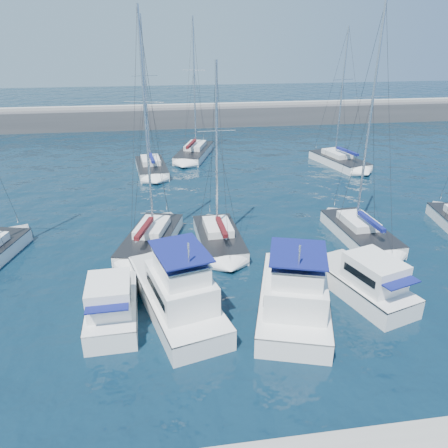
{
  "coord_description": "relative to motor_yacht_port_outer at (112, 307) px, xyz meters",
  "views": [
    {
      "loc": [
        -5.4,
        -21.05,
        14.47
      ],
      "look_at": [
        -1.6,
        4.43,
        3.0
      ],
      "focal_mm": 35.0,
      "sensor_mm": 36.0,
      "label": 1
    }
  ],
  "objects": [
    {
      "name": "ground",
      "position": [
        8.46,
        0.9,
        -0.94
      ],
      "size": [
        220.0,
        220.0,
        0.0
      ],
      "primitive_type": "plane",
      "color": "black",
      "rests_on": "ground"
    },
    {
      "name": "breakwater",
      "position": [
        8.46,
        52.9,
        0.11
      ],
      "size": [
        160.0,
        6.0,
        4.45
      ],
      "color": "#424244",
      "rests_on": "ground"
    },
    {
      "name": "motor_yacht_port_outer",
      "position": [
        0.0,
        0.0,
        0.0
      ],
      "size": [
        2.83,
        5.94,
        3.2
      ],
      "rotation": [
        0.0,
        0.0,
        0.04
      ],
      "color": "white",
      "rests_on": "ground"
    },
    {
      "name": "motor_yacht_port_inner",
      "position": [
        3.53,
        0.45,
        0.19
      ],
      "size": [
        5.62,
        10.03,
        4.69
      ],
      "rotation": [
        0.0,
        0.0,
        0.26
      ],
      "color": "white",
      "rests_on": "ground"
    },
    {
      "name": "motor_yacht_stbd_inner",
      "position": [
        9.85,
        -0.76,
        0.19
      ],
      "size": [
        6.15,
        9.43,
        4.69
      ],
      "rotation": [
        0.0,
        0.0,
        -0.3
      ],
      "color": "white",
      "rests_on": "ground"
    },
    {
      "name": "motor_yacht_stbd_outer",
      "position": [
        14.47,
        0.27,
        0.0
      ],
      "size": [
        4.62,
        7.22,
        3.2
      ],
      "rotation": [
        0.0,
        0.0,
        0.3
      ],
      "color": "white",
      "rests_on": "ground"
    },
    {
      "name": "sailboat_mid_b",
      "position": [
        2.0,
        9.0,
        -0.4
      ],
      "size": [
        5.1,
        8.28,
        16.31
      ],
      "rotation": [
        0.0,
        0.0,
        -0.28
      ],
      "color": "white",
      "rests_on": "ground"
    },
    {
      "name": "sailboat_mid_c",
      "position": [
        6.92,
        8.38,
        -0.43
      ],
      "size": [
        3.22,
        7.11,
        13.12
      ],
      "rotation": [
        0.0,
        0.0,
        0.04
      ],
      "color": "white",
      "rests_on": "ground"
    },
    {
      "name": "sailboat_mid_d",
      "position": [
        17.62,
        7.86,
        -0.39
      ],
      "size": [
        3.63,
        7.79,
        16.58
      ],
      "rotation": [
        0.0,
        0.0,
        0.06
      ],
      "color": "white",
      "rests_on": "ground"
    },
    {
      "name": "sailboat_back_a",
      "position": [
        1.97,
        27.25,
        -0.39
      ],
      "size": [
        3.81,
        7.77,
        16.32
      ],
      "rotation": [
        0.0,
        0.0,
        0.1
      ],
      "color": "white",
      "rests_on": "ground"
    },
    {
      "name": "sailboat_back_b",
      "position": [
        7.27,
        33.18,
        -0.41
      ],
      "size": [
        5.85,
        9.56,
        16.31
      ],
      "rotation": [
        0.0,
        0.0,
        -0.32
      ],
      "color": "white",
      "rests_on": "ground"
    },
    {
      "name": "sailboat_back_c",
      "position": [
        23.64,
        26.91,
        -0.41
      ],
      "size": [
        4.98,
        8.55,
        15.22
      ],
      "rotation": [
        0.0,
        0.0,
        0.25
      ],
      "color": "white",
      "rests_on": "ground"
    }
  ]
}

